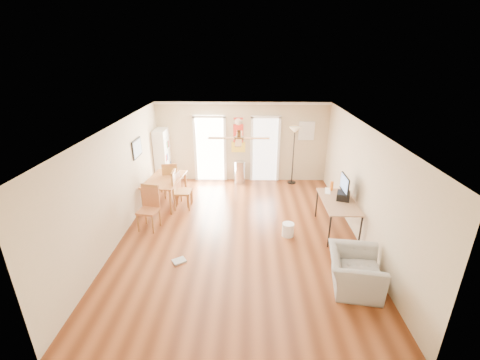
{
  "coord_description": "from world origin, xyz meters",
  "views": [
    {
      "loc": [
        0.18,
        -6.69,
        4.1
      ],
      "look_at": [
        0.0,
        0.6,
        1.15
      ],
      "focal_mm": 24.19,
      "sensor_mm": 36.0,
      "label": 1
    }
  ],
  "objects_px": {
    "printer": "(343,196)",
    "dining_chair_right_a": "(184,189)",
    "dining_chair_far": "(171,179)",
    "armchair": "(354,271)",
    "torchiere_lamp": "(293,156)",
    "dining_chair_near": "(148,209)",
    "trash_can": "(240,172)",
    "wastebasket_a": "(288,230)",
    "dining_table": "(166,191)",
    "computer_desk": "(337,216)",
    "dining_chair_right_b": "(182,190)",
    "bookshelf": "(163,157)"
  },
  "relations": [
    {
      "from": "dining_chair_right_a",
      "to": "wastebasket_a",
      "type": "relative_size",
      "value": 3.01
    },
    {
      "from": "bookshelf",
      "to": "armchair",
      "type": "bearing_deg",
      "value": -54.71
    },
    {
      "from": "dining_table",
      "to": "wastebasket_a",
      "type": "relative_size",
      "value": 4.62
    },
    {
      "from": "dining_chair_near",
      "to": "dining_chair_far",
      "type": "relative_size",
      "value": 1.02
    },
    {
      "from": "bookshelf",
      "to": "computer_desk",
      "type": "xyz_separation_m",
      "value": [
        4.88,
        -2.96,
        -0.5
      ]
    },
    {
      "from": "trash_can",
      "to": "bookshelf",
      "type": "bearing_deg",
      "value": -179.08
    },
    {
      "from": "dining_chair_right_a",
      "to": "dining_chair_far",
      "type": "relative_size",
      "value": 0.91
    },
    {
      "from": "wastebasket_a",
      "to": "dining_table",
      "type": "bearing_deg",
      "value": 152.47
    },
    {
      "from": "bookshelf",
      "to": "dining_chair_near",
      "type": "bearing_deg",
      "value": -91.69
    },
    {
      "from": "trash_can",
      "to": "armchair",
      "type": "xyz_separation_m",
      "value": [
        2.23,
        -5.0,
        -0.03
      ]
    },
    {
      "from": "dining_table",
      "to": "torchiere_lamp",
      "type": "height_order",
      "value": "torchiere_lamp"
    },
    {
      "from": "dining_chair_far",
      "to": "trash_can",
      "type": "relative_size",
      "value": 1.43
    },
    {
      "from": "dining_chair_far",
      "to": "dining_table",
      "type": "bearing_deg",
      "value": 72.59
    },
    {
      "from": "dining_chair_right_a",
      "to": "dining_chair_near",
      "type": "bearing_deg",
      "value": 167.5
    },
    {
      "from": "dining_chair_far",
      "to": "armchair",
      "type": "height_order",
      "value": "dining_chair_far"
    },
    {
      "from": "dining_chair_right_b",
      "to": "trash_can",
      "type": "bearing_deg",
      "value": -40.86
    },
    {
      "from": "trash_can",
      "to": "dining_chair_near",
      "type": "bearing_deg",
      "value": -125.51
    },
    {
      "from": "computer_desk",
      "to": "wastebasket_a",
      "type": "distance_m",
      "value": 1.23
    },
    {
      "from": "printer",
      "to": "dining_chair_far",
      "type": "bearing_deg",
      "value": 175.68
    },
    {
      "from": "dining_chair_right_a",
      "to": "printer",
      "type": "xyz_separation_m",
      "value": [
        4.05,
        -1.24,
        0.41
      ]
    },
    {
      "from": "dining_chair_near",
      "to": "armchair",
      "type": "relative_size",
      "value": 1.03
    },
    {
      "from": "trash_can",
      "to": "armchair",
      "type": "bearing_deg",
      "value": -66.01
    },
    {
      "from": "armchair",
      "to": "dining_chair_right_b",
      "type": "bearing_deg",
      "value": 58.96
    },
    {
      "from": "trash_can",
      "to": "computer_desk",
      "type": "xyz_separation_m",
      "value": [
        2.4,
        -3.0,
        0.03
      ]
    },
    {
      "from": "bookshelf",
      "to": "trash_can",
      "type": "bearing_deg",
      "value": -7.25
    },
    {
      "from": "dining_table",
      "to": "trash_can",
      "type": "relative_size",
      "value": 2.0
    },
    {
      "from": "torchiere_lamp",
      "to": "dining_chair_right_b",
      "type": "bearing_deg",
      "value": -149.72
    },
    {
      "from": "dining_chair_right_a",
      "to": "dining_chair_right_b",
      "type": "bearing_deg",
      "value": -167.77
    },
    {
      "from": "dining_table",
      "to": "bookshelf",
      "type": "bearing_deg",
      "value": 105.01
    },
    {
      "from": "dining_table",
      "to": "printer",
      "type": "distance_m",
      "value": 4.83
    },
    {
      "from": "dining_chair_right_a",
      "to": "torchiere_lamp",
      "type": "relative_size",
      "value": 0.52
    },
    {
      "from": "torchiere_lamp",
      "to": "dining_chair_far",
      "type": "bearing_deg",
      "value": -163.75
    },
    {
      "from": "torchiere_lamp",
      "to": "wastebasket_a",
      "type": "bearing_deg",
      "value": -98.58
    },
    {
      "from": "wastebasket_a",
      "to": "armchair",
      "type": "height_order",
      "value": "armchair"
    },
    {
      "from": "bookshelf",
      "to": "dining_chair_far",
      "type": "distance_m",
      "value": 1.17
    },
    {
      "from": "dining_table",
      "to": "dining_chair_far",
      "type": "relative_size",
      "value": 1.4
    },
    {
      "from": "computer_desk",
      "to": "armchair",
      "type": "height_order",
      "value": "computer_desk"
    },
    {
      "from": "dining_chair_near",
      "to": "dining_chair_far",
      "type": "height_order",
      "value": "dining_chair_near"
    },
    {
      "from": "printer",
      "to": "wastebasket_a",
      "type": "height_order",
      "value": "printer"
    },
    {
      "from": "printer",
      "to": "trash_can",
      "type": "bearing_deg",
      "value": 148.87
    },
    {
      "from": "dining_chair_near",
      "to": "computer_desk",
      "type": "bearing_deg",
      "value": 11.16
    },
    {
      "from": "dining_chair_right_b",
      "to": "torchiere_lamp",
      "type": "xyz_separation_m",
      "value": [
        3.24,
        1.89,
        0.39
      ]
    },
    {
      "from": "printer",
      "to": "dining_chair_right_a",
      "type": "bearing_deg",
      "value": -179.16
    },
    {
      "from": "dining_chair_right_a",
      "to": "dining_chair_right_b",
      "type": "relative_size",
      "value": 0.89
    },
    {
      "from": "dining_chair_far",
      "to": "wastebasket_a",
      "type": "relative_size",
      "value": 3.31
    },
    {
      "from": "dining_chair_right_b",
      "to": "printer",
      "type": "height_order",
      "value": "dining_chair_right_b"
    },
    {
      "from": "armchair",
      "to": "dining_table",
      "type": "bearing_deg",
      "value": 60.05
    },
    {
      "from": "wastebasket_a",
      "to": "armchair",
      "type": "bearing_deg",
      "value": -60.19
    },
    {
      "from": "computer_desk",
      "to": "trash_can",
      "type": "bearing_deg",
      "value": 128.7
    },
    {
      "from": "dining_chair_near",
      "to": "trash_can",
      "type": "xyz_separation_m",
      "value": [
        2.14,
        3.0,
        -0.17
      ]
    }
  ]
}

